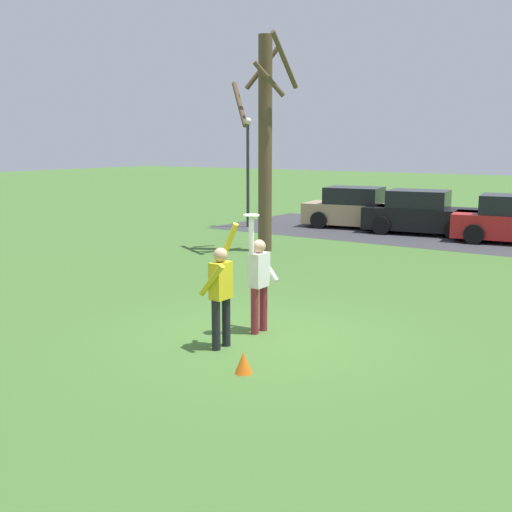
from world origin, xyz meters
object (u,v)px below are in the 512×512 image
(field_cone_orange, at_px, (244,363))
(bare_tree_tall, at_px, (265,138))
(person_catcher, at_px, (259,278))
(lamppost_by_lot, at_px, (248,161))
(frisbee_disc, at_px, (251,215))
(parked_car_black, at_px, (421,214))
(parked_car_tan, at_px, (357,209))
(person_defender, at_px, (221,289))

(field_cone_orange, bearing_deg, bare_tree_tall, 121.52)
(person_catcher, distance_m, lamppost_by_lot, 14.14)
(frisbee_disc, bearing_deg, parked_car_black, 97.62)
(person_catcher, distance_m, parked_car_black, 13.63)
(person_catcher, bearing_deg, parked_car_black, -170.30)
(person_catcher, xyz_separation_m, parked_car_black, (-1.84, 13.50, -0.25))
(parked_car_black, height_order, field_cone_orange, parked_car_black)
(person_catcher, bearing_deg, parked_car_tan, -159.85)
(frisbee_disc, height_order, lamppost_by_lot, lamppost_by_lot)
(person_defender, xyz_separation_m, parked_car_black, (-1.81, 14.56, -0.25))
(person_defender, bearing_deg, lamppost_by_lot, 34.95)
(parked_car_tan, bearing_deg, person_defender, -81.57)
(person_catcher, relative_size, frisbee_disc, 7.73)
(lamppost_by_lot, bearing_deg, bare_tree_tall, -50.06)
(frisbee_disc, distance_m, parked_car_black, 13.92)
(bare_tree_tall, distance_m, lamppost_by_lot, 5.70)
(frisbee_disc, bearing_deg, parked_car_tan, 107.93)
(parked_car_black, distance_m, lamppost_by_lot, 6.90)
(frisbee_disc, distance_m, lamppost_by_lot, 14.23)
(person_catcher, relative_size, parked_car_black, 0.48)
(parked_car_tan, bearing_deg, parked_car_black, -12.51)
(parked_car_tan, relative_size, field_cone_orange, 13.50)
(parked_car_black, bearing_deg, lamppost_by_lot, -170.32)
(parked_car_tan, xyz_separation_m, bare_tree_tall, (-0.03, -6.58, 2.70))
(frisbee_disc, xyz_separation_m, bare_tree_tall, (-4.53, 7.34, 1.34))
(person_catcher, xyz_separation_m, parked_car_tan, (-4.51, 13.69, -0.25))
(person_catcher, relative_size, person_defender, 1.02)
(bare_tree_tall, relative_size, lamppost_by_lot, 1.51)
(parked_car_tan, distance_m, parked_car_black, 2.67)
(parked_car_black, distance_m, field_cone_orange, 15.55)
(parked_car_tan, bearing_deg, person_catcher, -80.22)
(parked_car_black, height_order, bare_tree_tall, bare_tree_tall)
(person_defender, distance_m, field_cone_orange, 1.46)
(person_catcher, relative_size, field_cone_orange, 6.50)
(person_defender, bearing_deg, field_cone_orange, -125.55)
(person_catcher, relative_size, lamppost_by_lot, 0.49)
(frisbee_disc, height_order, parked_car_tan, frisbee_disc)
(person_catcher, distance_m, person_defender, 1.06)
(parked_car_black, relative_size, lamppost_by_lot, 1.01)
(parked_car_tan, relative_size, parked_car_black, 1.00)
(lamppost_by_lot, xyz_separation_m, field_cone_orange, (9.08, -13.22, -2.43))
(parked_car_black, bearing_deg, bare_tree_tall, -121.31)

